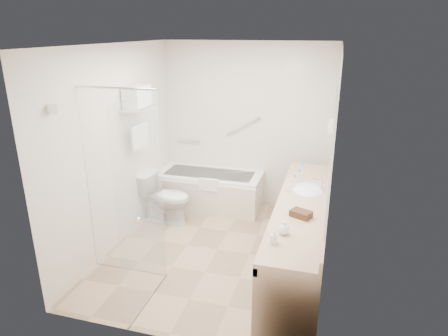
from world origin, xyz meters
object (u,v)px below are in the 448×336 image
(bathtub, at_px, (210,190))
(vanity_counter, at_px, (301,219))
(amenity_basket, at_px, (301,214))
(toilet, at_px, (166,198))
(water_bottle_left, at_px, (294,182))

(bathtub, relative_size, vanity_counter, 0.59)
(vanity_counter, height_order, amenity_basket, vanity_counter)
(amenity_basket, bearing_deg, bathtub, 131.19)
(toilet, bearing_deg, vanity_counter, -106.48)
(water_bottle_left, bearing_deg, bathtub, 144.11)
(bathtub, relative_size, toilet, 2.17)
(bathtub, bearing_deg, water_bottle_left, -35.89)
(toilet, distance_m, water_bottle_left, 1.95)
(vanity_counter, xyz_separation_m, amenity_basket, (0.02, -0.37, 0.24))
(amenity_basket, height_order, water_bottle_left, water_bottle_left)
(toilet, xyz_separation_m, amenity_basket, (1.99, -1.11, 0.52))
(bathtub, bearing_deg, amenity_basket, -48.81)
(water_bottle_left, bearing_deg, amenity_basket, -78.47)
(vanity_counter, bearing_deg, toilet, 159.62)
(amenity_basket, bearing_deg, water_bottle_left, 101.53)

